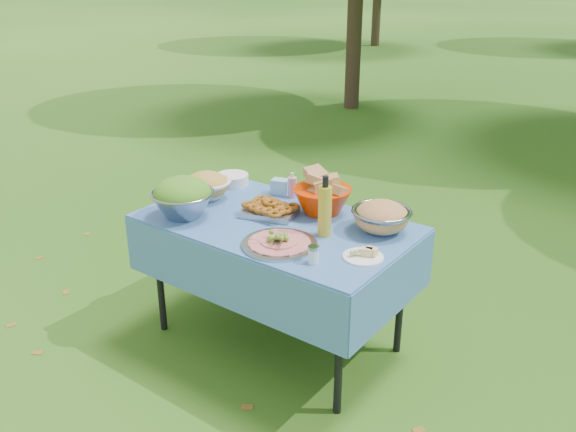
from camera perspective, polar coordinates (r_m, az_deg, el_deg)
The scene contains 14 objects.
ground at distance 3.68m, azimuth -1.03°, elevation -11.44°, with size 80.00×80.00×0.00m, color #12390A.
picnic_table at distance 3.48m, azimuth -1.08°, elevation -6.26°, with size 1.46×0.86×0.76m, color #7BAEED.
salad_bowl at distance 3.38m, azimuth -9.84°, elevation 1.75°, with size 0.34×0.34×0.23m, color #94969C, non-canonical shape.
pasta_bowl_white at distance 3.64m, azimuth -7.61°, elevation 2.90°, with size 0.28×0.28×0.16m, color white, non-canonical shape.
plate_stack at distance 3.86m, azimuth -5.24°, elevation 3.44°, with size 0.21×0.21×0.07m, color white.
wipes_box at distance 3.68m, azimuth -0.74°, elevation 2.77°, with size 0.10×0.07×0.09m, color #96C8E4.
sanitizer_bottle at distance 3.62m, azimuth 0.41°, elevation 2.92°, with size 0.05×0.05×0.15m, color pink.
bread_bowl at distance 3.39m, azimuth 3.22°, elevation 2.07°, with size 0.33×0.33×0.22m, color #E62F00, non-canonical shape.
pasta_bowl_steel at distance 3.20m, azimuth 8.74°, elevation -0.03°, with size 0.31×0.31×0.17m, color #94969C, non-canonical shape.
fried_tray at distance 3.38m, azimuth -1.77°, elevation 0.63°, with size 0.29×0.21×0.07m, color #ABAAAF.
charcuterie_platter at distance 3.01m, azimuth -0.82°, elevation -2.02°, with size 0.38×0.38×0.09m, color #A5A7AC.
oil_bottle at distance 3.09m, azimuth 3.47°, elevation 0.91°, with size 0.07×0.07×0.32m, color gold.
cheese_plate at distance 2.92m, azimuth 7.06°, elevation -3.42°, with size 0.20×0.20×0.05m, color white.
shaker at distance 2.85m, azimuth 2.39°, elevation -3.62°, with size 0.05×0.05×0.09m, color white.
Camera 1 is at (1.86, -2.40, 2.08)m, focal length 38.00 mm.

